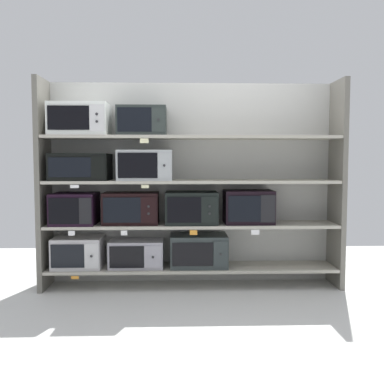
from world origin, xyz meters
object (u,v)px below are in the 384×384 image
object	(u,v)px
microwave_1	(137,253)
microwave_9	(80,120)
microwave_2	(199,251)
microwave_7	(81,167)
microwave_0	(78,252)
microwave_5	(191,208)
microwave_4	(131,208)
microwave_8	(145,165)
microwave_3	(75,209)
microwave_6	(248,207)
microwave_10	(142,122)

from	to	relation	value
microwave_1	microwave_9	bearing A→B (deg)	179.98
microwave_2	microwave_7	world-z (taller)	microwave_7
microwave_0	microwave_5	bearing A→B (deg)	-0.01
microwave_4	microwave_7	distance (m)	0.65
microwave_9	microwave_5	bearing A→B (deg)	-0.01
microwave_2	microwave_7	distance (m)	1.46
microwave_4	microwave_7	xyz separation A→B (m)	(-0.50, 0.00, 0.42)
microwave_1	microwave_8	size ratio (longest dim) A/B	1.01
microwave_1	microwave_3	size ratio (longest dim) A/B	1.26
microwave_8	microwave_4	bearing A→B (deg)	179.95
microwave_3	microwave_7	size ratio (longest dim) A/B	0.76
microwave_3	microwave_9	xyz separation A→B (m)	(0.07, 0.00, 0.89)
microwave_1	microwave_6	xyz separation A→B (m)	(1.14, 0.00, 0.47)
microwave_3	microwave_8	size ratio (longest dim) A/B	0.80
microwave_0	microwave_9	world-z (taller)	microwave_9
microwave_6	microwave_10	distance (m)	1.37
microwave_6	microwave_3	bearing A→B (deg)	-179.99
microwave_1	microwave_7	distance (m)	1.04
microwave_3	microwave_8	distance (m)	0.84
microwave_6	microwave_4	bearing A→B (deg)	-179.99
microwave_4	microwave_5	world-z (taller)	microwave_5
microwave_7	microwave_10	bearing A→B (deg)	-0.03
microwave_1	microwave_3	bearing A→B (deg)	-179.99
microwave_0	microwave_1	bearing A→B (deg)	-0.02
microwave_1	microwave_5	size ratio (longest dim) A/B	1.04
microwave_0	microwave_7	distance (m)	0.87
microwave_7	microwave_9	world-z (taller)	microwave_9
microwave_4	microwave_5	size ratio (longest dim) A/B	1.05
microwave_4	microwave_6	xyz separation A→B (m)	(1.19, 0.00, 0.01)
microwave_4	microwave_1	bearing A→B (deg)	-0.01
microwave_6	microwave_9	distance (m)	1.90
microwave_1	microwave_6	world-z (taller)	microwave_6
microwave_8	microwave_10	xyz separation A→B (m)	(-0.03, 0.00, 0.44)
microwave_0	microwave_3	size ratio (longest dim) A/B	1.13
microwave_1	microwave_10	xyz separation A→B (m)	(0.07, -0.00, 1.34)
microwave_3	microwave_5	xyz separation A→B (m)	(1.18, 0.00, 0.00)
microwave_5	microwave_6	xyz separation A→B (m)	(0.58, 0.00, 0.01)
microwave_1	microwave_3	world-z (taller)	microwave_3
microwave_6	microwave_8	distance (m)	1.13
microwave_0	microwave_3	world-z (taller)	microwave_3
microwave_2	microwave_3	world-z (taller)	microwave_3
microwave_5	microwave_1	bearing A→B (deg)	-180.00
microwave_0	microwave_6	world-z (taller)	microwave_6
microwave_0	microwave_6	xyz separation A→B (m)	(1.73, -0.00, 0.46)
microwave_5	microwave_3	bearing A→B (deg)	-180.00
microwave_5	microwave_8	bearing A→B (deg)	-179.98
microwave_10	microwave_8	bearing A→B (deg)	-0.06
microwave_10	microwave_2	bearing A→B (deg)	0.04
microwave_1	microwave_3	distance (m)	0.77
microwave_2	microwave_6	size ratio (longest dim) A/B	1.17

